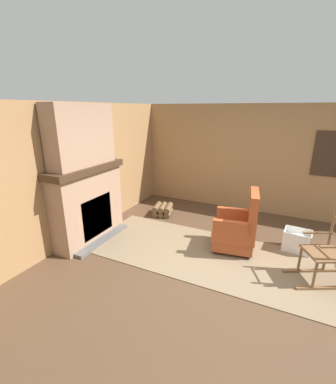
# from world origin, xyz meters

# --- Properties ---
(ground_plane) EXTENTS (14.00, 14.00, 0.00)m
(ground_plane) POSITION_xyz_m (0.00, 0.00, 0.00)
(ground_plane) COLOR #4C3523
(wood_panel_wall_left) EXTENTS (0.06, 5.93, 2.37)m
(wood_panel_wall_left) POSITION_xyz_m (-2.69, 0.00, 1.18)
(wood_panel_wall_left) COLOR #9E7247
(wood_panel_wall_left) RESTS_ON ground
(wood_panel_wall_back) EXTENTS (5.93, 0.09, 2.37)m
(wood_panel_wall_back) POSITION_xyz_m (0.04, 2.69, 1.19)
(wood_panel_wall_back) COLOR #9E7247
(wood_panel_wall_back) RESTS_ON ground
(fireplace_hearth) EXTENTS (0.60, 1.50, 1.35)m
(fireplace_hearth) POSITION_xyz_m (-2.46, 0.00, 0.67)
(fireplace_hearth) COLOR #9E7A60
(fireplace_hearth) RESTS_ON ground
(chimney_breast) EXTENTS (0.34, 1.23, 0.99)m
(chimney_breast) POSITION_xyz_m (-2.47, 0.00, 1.85)
(chimney_breast) COLOR #9E7A60
(chimney_breast) RESTS_ON fireplace_hearth
(area_rug) EXTENTS (3.80, 1.60, 0.01)m
(area_rug) POSITION_xyz_m (-0.47, 0.38, 0.01)
(area_rug) COLOR #7A664C
(area_rug) RESTS_ON ground
(armchair) EXTENTS (0.75, 0.74, 1.03)m
(armchair) POSITION_xyz_m (-0.01, 0.76, 0.37)
(armchair) COLOR #A84723
(armchair) RESTS_ON ground
(rocking_chair) EXTENTS (0.90, 0.73, 1.20)m
(rocking_chair) POSITION_xyz_m (1.22, 0.42, 0.41)
(rocking_chair) COLOR brown
(rocking_chair) RESTS_ON ground
(firewood_stack) EXTENTS (0.48, 0.51, 0.24)m
(firewood_stack) POSITION_xyz_m (-1.78, 1.53, 0.12)
(firewood_stack) COLOR brown
(firewood_stack) RESTS_ON ground
(laundry_basket) EXTENTS (0.44, 0.36, 0.36)m
(laundry_basket) POSITION_xyz_m (0.90, 1.15, 0.18)
(laundry_basket) COLOR white
(laundry_basket) RESTS_ON ground
(oil_lamp_vase) EXTENTS (0.11, 0.11, 0.26)m
(oil_lamp_vase) POSITION_xyz_m (-2.51, -0.33, 1.45)
(oil_lamp_vase) COLOR #B24C42
(oil_lamp_vase) RESTS_ON fireplace_hearth
(storage_case) EXTENTS (0.14, 0.27, 0.11)m
(storage_case) POSITION_xyz_m (-2.51, 0.45, 1.41)
(storage_case) COLOR brown
(storage_case) RESTS_ON fireplace_hearth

